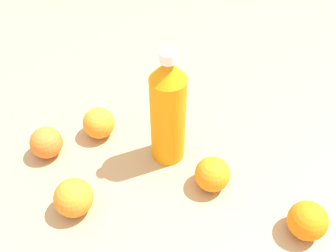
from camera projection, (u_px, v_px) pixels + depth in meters
name	position (u px, v px, depth m)	size (l,w,h in m)	color
ground_plane	(150.00, 175.00, 0.74)	(2.40, 2.40, 0.00)	tan
water_bottle	(168.00, 112.00, 0.69)	(0.07, 0.07, 0.25)	orange
orange_0	(212.00, 174.00, 0.70)	(0.07, 0.07, 0.07)	orange
orange_1	(46.00, 143.00, 0.76)	(0.06, 0.06, 0.06)	orange
orange_2	(74.00, 198.00, 0.67)	(0.07, 0.07, 0.07)	orange
orange_3	(307.00, 221.00, 0.64)	(0.07, 0.07, 0.07)	orange
orange_4	(99.00, 123.00, 0.79)	(0.07, 0.07, 0.07)	orange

